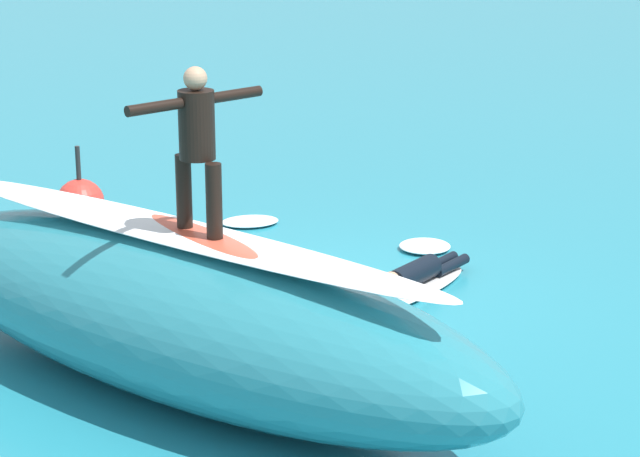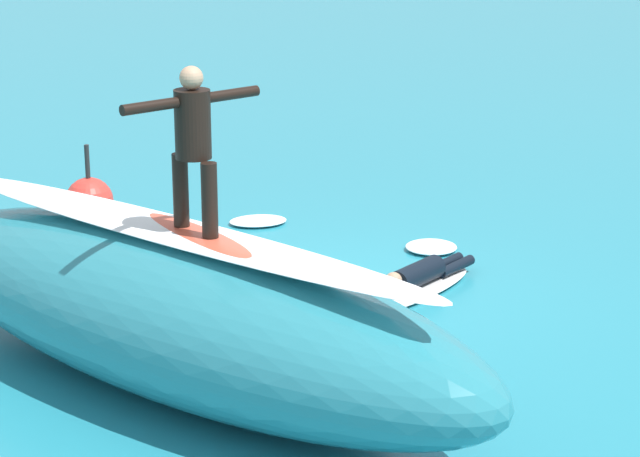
# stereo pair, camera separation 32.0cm
# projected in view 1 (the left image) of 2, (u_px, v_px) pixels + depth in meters

# --- Properties ---
(ground_plane) EXTENTS (120.00, 120.00, 0.00)m
(ground_plane) POSITION_uv_depth(u_px,v_px,m) (314.00, 294.00, 14.48)
(ground_plane) COLOR teal
(wave_crest) EXTENTS (7.52, 3.33, 1.53)m
(wave_crest) POSITION_uv_depth(u_px,v_px,m) (181.00, 314.00, 11.73)
(wave_crest) COLOR teal
(wave_crest) RESTS_ON ground_plane
(wave_foam_lip) EXTENTS (6.21, 1.82, 0.08)m
(wave_foam_lip) POSITION_uv_depth(u_px,v_px,m) (178.00, 232.00, 11.49)
(wave_foam_lip) COLOR white
(wave_foam_lip) RESTS_ON wave_crest
(surfboard_riding) EXTENTS (2.22, 1.19, 0.09)m
(surfboard_riding) POSITION_uv_depth(u_px,v_px,m) (200.00, 237.00, 11.33)
(surfboard_riding) COLOR #E0563D
(surfboard_riding) RESTS_ON wave_crest
(surfer_riding) EXTENTS (0.59, 1.38, 1.52)m
(surfer_riding) POSITION_uv_depth(u_px,v_px,m) (197.00, 137.00, 11.06)
(surfer_riding) COLOR black
(surfer_riding) RESTS_ON surfboard_riding
(surfboard_paddling) EXTENTS (0.82, 2.08, 0.09)m
(surfboard_paddling) POSITION_uv_depth(u_px,v_px,m) (413.00, 289.00, 14.54)
(surfboard_paddling) COLOR silver
(surfboard_paddling) RESTS_ON ground_plane
(surfer_paddling) EXTENTS (0.49, 1.64, 0.30)m
(surfer_paddling) POSITION_uv_depth(u_px,v_px,m) (419.00, 272.00, 14.59)
(surfer_paddling) COLOR black
(surfer_paddling) RESTS_ON surfboard_paddling
(buoy_marker) EXTENTS (0.66, 0.66, 1.12)m
(buoy_marker) POSITION_uv_depth(u_px,v_px,m) (80.00, 202.00, 17.04)
(buoy_marker) COLOR red
(buoy_marker) RESTS_ON ground_plane
(foam_patch_near) EXTENTS (1.00, 1.23, 0.17)m
(foam_patch_near) POSITION_uv_depth(u_px,v_px,m) (338.00, 364.00, 12.32)
(foam_patch_near) COLOR white
(foam_patch_near) RESTS_ON ground_plane
(foam_patch_mid) EXTENTS (0.97, 0.96, 0.09)m
(foam_patch_mid) POSITION_uv_depth(u_px,v_px,m) (250.00, 221.00, 17.19)
(foam_patch_mid) COLOR white
(foam_patch_mid) RESTS_ON ground_plane
(foam_patch_far) EXTENTS (0.75, 0.76, 0.10)m
(foam_patch_far) POSITION_uv_depth(u_px,v_px,m) (425.00, 246.00, 16.10)
(foam_patch_far) COLOR white
(foam_patch_far) RESTS_ON ground_plane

